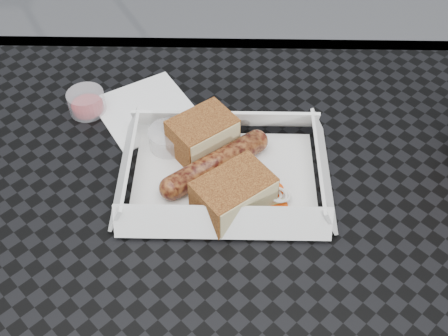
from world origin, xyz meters
TOP-DOWN VIEW (x-y plane):
  - patio_table at (0.00, 0.00)m, footprint 0.80×0.80m
  - food_tray at (0.03, 0.11)m, footprint 0.22×0.15m
  - bratwurst at (0.02, 0.12)m, footprint 0.13×0.11m
  - bread_near at (0.00, 0.15)m, footprint 0.09×0.09m
  - bread_far at (0.04, 0.06)m, footprint 0.10×0.10m
  - veg_garnish at (0.09, 0.08)m, footprint 0.03×0.03m
  - napkin at (-0.08, 0.23)m, footprint 0.17×0.17m
  - condiment_cup_sauce at (-0.16, 0.23)m, footprint 0.05×0.05m
  - condiment_cup_empty at (-0.04, 0.16)m, footprint 0.05×0.05m

SIDE VIEW (x-z plane):
  - patio_table at x=0.00m, z-range 0.30..1.04m
  - napkin at x=-0.08m, z-range 0.74..0.75m
  - food_tray at x=0.03m, z-range 0.74..0.75m
  - veg_garnish at x=0.09m, z-range 0.75..0.75m
  - condiment_cup_sauce at x=-0.16m, z-range 0.74..0.78m
  - condiment_cup_empty at x=-0.04m, z-range 0.74..0.78m
  - bratwurst at x=0.02m, z-range 0.75..0.78m
  - bread_far at x=0.04m, z-range 0.75..0.79m
  - bread_near at x=0.00m, z-range 0.75..0.80m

